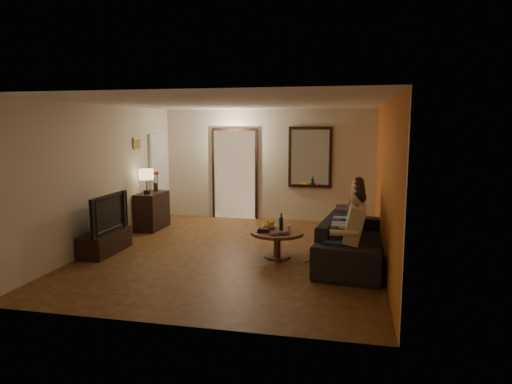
% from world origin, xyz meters
% --- Properties ---
extents(floor, '(5.00, 6.00, 0.01)m').
position_xyz_m(floor, '(0.00, 0.00, 0.00)').
color(floor, '#492A13').
rests_on(floor, ground).
extents(ceiling, '(5.00, 6.00, 0.01)m').
position_xyz_m(ceiling, '(0.00, 0.00, 2.60)').
color(ceiling, white).
rests_on(ceiling, back_wall).
extents(back_wall, '(5.00, 0.02, 2.60)m').
position_xyz_m(back_wall, '(0.00, 3.00, 1.30)').
color(back_wall, beige).
rests_on(back_wall, floor).
extents(front_wall, '(5.00, 0.02, 2.60)m').
position_xyz_m(front_wall, '(0.00, -3.00, 1.30)').
color(front_wall, beige).
rests_on(front_wall, floor).
extents(left_wall, '(0.02, 6.00, 2.60)m').
position_xyz_m(left_wall, '(-2.50, 0.00, 1.30)').
color(left_wall, beige).
rests_on(left_wall, floor).
extents(right_wall, '(0.02, 6.00, 2.60)m').
position_xyz_m(right_wall, '(2.50, 0.00, 1.30)').
color(right_wall, beige).
rests_on(right_wall, floor).
extents(orange_accent, '(0.01, 6.00, 2.60)m').
position_xyz_m(orange_accent, '(2.49, 0.00, 1.30)').
color(orange_accent, '#C07220').
rests_on(orange_accent, right_wall).
extents(kitchen_doorway, '(1.00, 0.06, 2.10)m').
position_xyz_m(kitchen_doorway, '(-0.80, 2.98, 1.05)').
color(kitchen_doorway, '#FFE0A5').
rests_on(kitchen_doorway, floor).
extents(door_trim, '(1.12, 0.04, 2.22)m').
position_xyz_m(door_trim, '(-0.80, 2.97, 1.05)').
color(door_trim, black).
rests_on(door_trim, floor).
extents(fridge_glimpse, '(0.45, 0.03, 1.70)m').
position_xyz_m(fridge_glimpse, '(-0.55, 2.98, 0.90)').
color(fridge_glimpse, silver).
rests_on(fridge_glimpse, floor).
extents(mirror_frame, '(1.00, 0.05, 1.40)m').
position_xyz_m(mirror_frame, '(1.00, 2.96, 1.50)').
color(mirror_frame, black).
rests_on(mirror_frame, back_wall).
extents(mirror_glass, '(0.86, 0.02, 1.26)m').
position_xyz_m(mirror_glass, '(1.00, 2.93, 1.50)').
color(mirror_glass, white).
rests_on(mirror_glass, back_wall).
extents(white_door, '(0.06, 0.85, 2.04)m').
position_xyz_m(white_door, '(-2.46, 2.30, 1.02)').
color(white_door, white).
rests_on(white_door, floor).
extents(framed_art, '(0.03, 0.28, 0.24)m').
position_xyz_m(framed_art, '(-2.47, 1.30, 1.85)').
color(framed_art, '#B28C33').
rests_on(framed_art, left_wall).
extents(art_canvas, '(0.01, 0.22, 0.18)m').
position_xyz_m(art_canvas, '(-2.46, 1.30, 1.85)').
color(art_canvas, brown).
rests_on(art_canvas, left_wall).
extents(dresser, '(0.45, 0.89, 0.79)m').
position_xyz_m(dresser, '(-2.25, 1.45, 0.40)').
color(dresser, black).
rests_on(dresser, floor).
extents(table_lamp, '(0.30, 0.30, 0.54)m').
position_xyz_m(table_lamp, '(-2.25, 1.23, 1.06)').
color(table_lamp, beige).
rests_on(table_lamp, dresser).
extents(flower_vase, '(0.14, 0.14, 0.44)m').
position_xyz_m(flower_vase, '(-2.25, 1.67, 1.01)').
color(flower_vase, red).
rests_on(flower_vase, dresser).
extents(tv_stand, '(0.45, 1.13, 0.38)m').
position_xyz_m(tv_stand, '(-2.25, -0.48, 0.19)').
color(tv_stand, black).
rests_on(tv_stand, floor).
extents(tv, '(1.16, 0.15, 0.67)m').
position_xyz_m(tv, '(-2.25, -0.48, 0.71)').
color(tv, black).
rests_on(tv, tv_stand).
extents(sofa, '(2.65, 1.31, 0.74)m').
position_xyz_m(sofa, '(2.07, -0.06, 0.37)').
color(sofa, black).
rests_on(sofa, floor).
extents(person_a, '(0.60, 0.40, 1.20)m').
position_xyz_m(person_a, '(1.97, -0.96, 0.60)').
color(person_a, tan).
rests_on(person_a, sofa).
extents(person_b, '(0.60, 0.40, 1.20)m').
position_xyz_m(person_b, '(1.97, -0.36, 0.60)').
color(person_b, tan).
rests_on(person_b, sofa).
extents(person_c, '(0.60, 0.40, 1.20)m').
position_xyz_m(person_c, '(1.97, 0.24, 0.60)').
color(person_c, tan).
rests_on(person_c, sofa).
extents(person_d, '(0.60, 0.40, 1.20)m').
position_xyz_m(person_d, '(1.97, 0.84, 0.60)').
color(person_d, tan).
rests_on(person_d, sofa).
extents(dog, '(0.60, 0.35, 0.56)m').
position_xyz_m(dog, '(1.60, -0.31, 0.28)').
color(dog, tan).
rests_on(dog, floor).
extents(coffee_table, '(1.15, 1.15, 0.45)m').
position_xyz_m(coffee_table, '(0.76, -0.11, 0.23)').
color(coffee_table, brown).
rests_on(coffee_table, floor).
extents(bowl, '(0.26, 0.26, 0.06)m').
position_xyz_m(bowl, '(0.58, 0.11, 0.48)').
color(bowl, white).
rests_on(bowl, coffee_table).
extents(oranges, '(0.20, 0.20, 0.08)m').
position_xyz_m(oranges, '(0.58, 0.11, 0.55)').
color(oranges, orange).
rests_on(oranges, bowl).
extents(wine_bottle, '(0.07, 0.07, 0.31)m').
position_xyz_m(wine_bottle, '(0.81, -0.01, 0.60)').
color(wine_bottle, black).
rests_on(wine_bottle, coffee_table).
extents(wine_glass, '(0.06, 0.06, 0.10)m').
position_xyz_m(wine_glass, '(0.94, -0.06, 0.50)').
color(wine_glass, silver).
rests_on(wine_glass, coffee_table).
extents(book_stack, '(0.20, 0.15, 0.07)m').
position_xyz_m(book_stack, '(0.54, -0.21, 0.48)').
color(book_stack, black).
rests_on(book_stack, coffee_table).
extents(laptop, '(0.39, 0.34, 0.03)m').
position_xyz_m(laptop, '(0.86, -0.39, 0.46)').
color(laptop, black).
rests_on(laptop, coffee_table).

